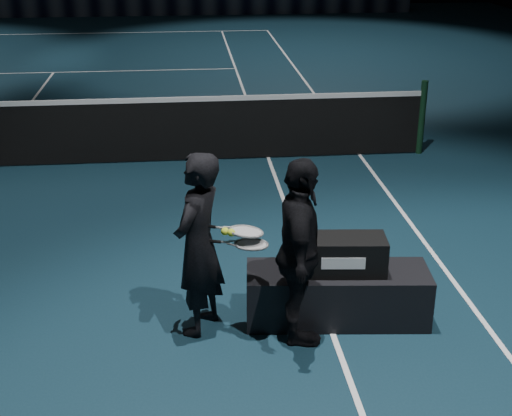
{
  "coord_description": "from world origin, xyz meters",
  "views": [
    {
      "loc": [
        2.91,
        -9.94,
        3.4
      ],
      "look_at": [
        3.45,
        -4.65,
        1.17
      ],
      "focal_mm": 50.0,
      "sensor_mm": 36.0,
      "label": 1
    }
  ],
  "objects_px": {
    "player_a": "(198,245)",
    "racket_lower": "(251,244)",
    "racket_upper": "(246,232)",
    "tennis_balls": "(228,230)",
    "racket_bag": "(339,254)",
    "player_bench": "(337,295)",
    "player_b": "(299,253)"
  },
  "relations": [
    {
      "from": "player_a",
      "to": "tennis_balls",
      "type": "bearing_deg",
      "value": 103.02
    },
    {
      "from": "player_a",
      "to": "racket_lower",
      "type": "relative_size",
      "value": 2.38
    },
    {
      "from": "racket_lower",
      "to": "tennis_balls",
      "type": "distance_m",
      "value": 0.23
    },
    {
      "from": "racket_bag",
      "to": "player_a",
      "type": "relative_size",
      "value": 0.49
    },
    {
      "from": "racket_bag",
      "to": "racket_upper",
      "type": "relative_size",
      "value": 1.18
    },
    {
      "from": "racket_lower",
      "to": "racket_bag",
      "type": "bearing_deg",
      "value": 27.74
    },
    {
      "from": "racket_lower",
      "to": "player_b",
      "type": "bearing_deg",
      "value": 0.0
    },
    {
      "from": "racket_bag",
      "to": "player_a",
      "type": "height_order",
      "value": "player_a"
    },
    {
      "from": "player_bench",
      "to": "racket_lower",
      "type": "height_order",
      "value": "racket_lower"
    },
    {
      "from": "racket_upper",
      "to": "player_bench",
      "type": "bearing_deg",
      "value": 19.66
    },
    {
      "from": "player_a",
      "to": "racket_lower",
      "type": "bearing_deg",
      "value": 101.89
    },
    {
      "from": "player_bench",
      "to": "tennis_balls",
      "type": "relative_size",
      "value": 13.36
    },
    {
      "from": "player_b",
      "to": "racket_upper",
      "type": "bearing_deg",
      "value": 74.89
    },
    {
      "from": "racket_upper",
      "to": "tennis_balls",
      "type": "relative_size",
      "value": 5.67
    },
    {
      "from": "racket_bag",
      "to": "racket_lower",
      "type": "distance_m",
      "value": 0.82
    },
    {
      "from": "racket_upper",
      "to": "player_a",
      "type": "bearing_deg",
      "value": -178.29
    },
    {
      "from": "racket_bag",
      "to": "player_a",
      "type": "bearing_deg",
      "value": -172.99
    },
    {
      "from": "player_bench",
      "to": "racket_bag",
      "type": "xyz_separation_m",
      "value": [
        0.0,
        0.0,
        0.4
      ]
    },
    {
      "from": "tennis_balls",
      "to": "racket_bag",
      "type": "bearing_deg",
      "value": 5.86
    },
    {
      "from": "player_b",
      "to": "racket_lower",
      "type": "relative_size",
      "value": 2.38
    },
    {
      "from": "player_a",
      "to": "racket_upper",
      "type": "bearing_deg",
      "value": 107.6
    },
    {
      "from": "racket_lower",
      "to": "racket_upper",
      "type": "distance_m",
      "value": 0.11
    },
    {
      "from": "player_b",
      "to": "tennis_balls",
      "type": "distance_m",
      "value": 0.62
    },
    {
      "from": "player_b",
      "to": "tennis_balls",
      "type": "bearing_deg",
      "value": 79.49
    },
    {
      "from": "racket_lower",
      "to": "racket_upper",
      "type": "xyz_separation_m",
      "value": [
        -0.04,
        0.05,
        0.09
      ]
    },
    {
      "from": "player_bench",
      "to": "player_a",
      "type": "relative_size",
      "value": 0.99
    },
    {
      "from": "player_bench",
      "to": "player_a",
      "type": "bearing_deg",
      "value": -172.99
    },
    {
      "from": "player_bench",
      "to": "player_a",
      "type": "distance_m",
      "value": 1.34
    },
    {
      "from": "player_a",
      "to": "player_b",
      "type": "xyz_separation_m",
      "value": [
        0.82,
        -0.24,
        0.0
      ]
    },
    {
      "from": "player_a",
      "to": "tennis_balls",
      "type": "xyz_separation_m",
      "value": [
        0.25,
        -0.07,
        0.16
      ]
    },
    {
      "from": "player_a",
      "to": "racket_lower",
      "type": "distance_m",
      "value": 0.45
    },
    {
      "from": "player_a",
      "to": "player_b",
      "type": "height_order",
      "value": "same"
    }
  ]
}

